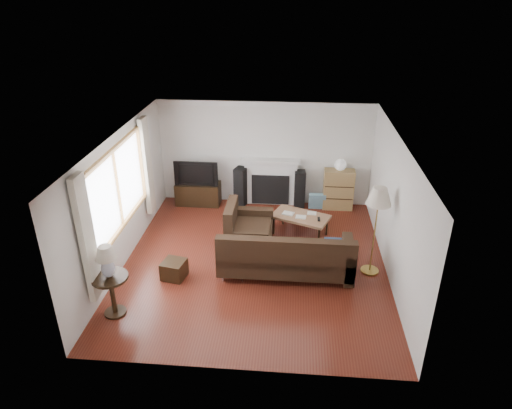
# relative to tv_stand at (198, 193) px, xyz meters

# --- Properties ---
(room) EXTENTS (5.10, 5.60, 2.54)m
(room) POSITION_rel_tv_stand_xyz_m (1.60, -2.48, 0.98)
(room) COLOR #581E13
(room) RESTS_ON ground
(window) EXTENTS (0.12, 2.74, 1.54)m
(window) POSITION_rel_tv_stand_xyz_m (-0.85, -2.68, 1.28)
(window) COLOR olive
(window) RESTS_ON room
(curtain_near) EXTENTS (0.10, 0.35, 2.10)m
(curtain_near) POSITION_rel_tv_stand_xyz_m (-0.80, -4.20, 1.13)
(curtain_near) COLOR beige
(curtain_near) RESTS_ON room
(curtain_far) EXTENTS (0.10, 0.35, 2.10)m
(curtain_far) POSITION_rel_tv_stand_xyz_m (-0.80, -1.16, 1.13)
(curtain_far) COLOR beige
(curtain_far) RESTS_ON room
(fireplace) EXTENTS (1.40, 0.26, 1.15)m
(fireplace) POSITION_rel_tv_stand_xyz_m (1.75, 0.16, 0.31)
(fireplace) COLOR white
(fireplace) RESTS_ON room
(tv_stand) EXTENTS (1.07, 0.48, 0.53)m
(tv_stand) POSITION_rel_tv_stand_xyz_m (0.00, 0.00, 0.00)
(tv_stand) COLOR black
(tv_stand) RESTS_ON ground
(television) EXTENTS (1.04, 0.14, 0.60)m
(television) POSITION_rel_tv_stand_xyz_m (0.00, 0.00, 0.57)
(television) COLOR black
(television) RESTS_ON tv_stand
(speaker_left) EXTENTS (0.34, 0.38, 0.94)m
(speaker_left) POSITION_rel_tv_stand_xyz_m (1.04, 0.05, 0.21)
(speaker_left) COLOR black
(speaker_left) RESTS_ON ground
(speaker_right) EXTENTS (0.27, 0.32, 0.90)m
(speaker_right) POSITION_rel_tv_stand_xyz_m (2.45, 0.07, 0.19)
(speaker_right) COLOR black
(speaker_right) RESTS_ON ground
(bookshelf) EXTENTS (0.70, 0.33, 0.97)m
(bookshelf) POSITION_rel_tv_stand_xyz_m (3.37, 0.05, 0.22)
(bookshelf) COLOR olive
(bookshelf) RESTS_ON ground
(globe_lamp) EXTENTS (0.27, 0.27, 0.27)m
(globe_lamp) POSITION_rel_tv_stand_xyz_m (3.37, 0.05, 0.84)
(globe_lamp) COLOR white
(globe_lamp) RESTS_ON bookshelf
(sectional_sofa) EXTENTS (2.66, 1.95, 0.86)m
(sectional_sofa) POSITION_rel_tv_stand_xyz_m (2.20, -2.78, 0.16)
(sectional_sofa) COLOR black
(sectional_sofa) RESTS_ON ground
(coffee_table) EXTENTS (1.33, 1.04, 0.46)m
(coffee_table) POSITION_rel_tv_stand_xyz_m (2.48, -1.31, -0.04)
(coffee_table) COLOR #886041
(coffee_table) RESTS_ON ground
(footstool) EXTENTS (0.47, 0.47, 0.34)m
(footstool) POSITION_rel_tv_stand_xyz_m (0.18, -3.11, -0.10)
(footstool) COLOR black
(footstool) RESTS_ON ground
(floor_lamp) EXTENTS (0.56, 0.56, 1.72)m
(floor_lamp) POSITION_rel_tv_stand_xyz_m (3.79, -2.61, 0.59)
(floor_lamp) COLOR #A48439
(floor_lamp) RESTS_ON ground
(side_table) EXTENTS (0.58, 0.58, 0.73)m
(side_table) POSITION_rel_tv_stand_xyz_m (-0.55, -4.19, 0.10)
(side_table) COLOR black
(side_table) RESTS_ON ground
(table_lamp) EXTENTS (0.34, 0.34, 0.55)m
(table_lamp) POSITION_rel_tv_stand_xyz_m (-0.55, -4.19, 0.73)
(table_lamp) COLOR silver
(table_lamp) RESTS_ON side_table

